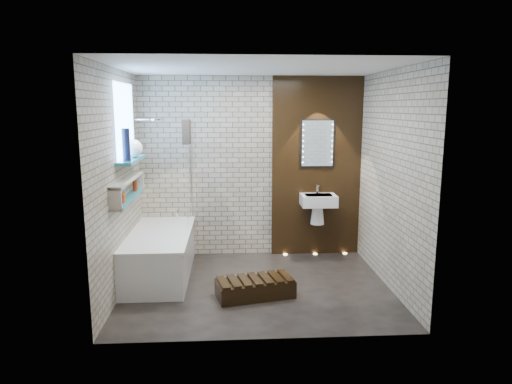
{
  "coord_description": "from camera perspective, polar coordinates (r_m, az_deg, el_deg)",
  "views": [
    {
      "loc": [
        -0.32,
        -5.3,
        2.16
      ],
      "look_at": [
        0.0,
        0.15,
        1.15
      ],
      "focal_mm": 32.18,
      "sensor_mm": 36.0,
      "label": 1
    }
  ],
  "objects": [
    {
      "name": "shower_head",
      "position": [
        6.33,
        -12.41,
        8.79
      ],
      "size": [
        0.18,
        0.18,
        0.02
      ],
      "primitive_type": "cylinder",
      "color": "silver",
      "rests_on": "room_shell"
    },
    {
      "name": "walnut_step",
      "position": [
        5.42,
        -0.11,
        -11.9
      ],
      "size": [
        0.94,
        0.58,
        0.2
      ],
      "primitive_type": "cube",
      "rotation": [
        0.0,
        0.0,
        0.22
      ],
      "color": "black",
      "rests_on": "ground"
    },
    {
      "name": "floor_uplights",
      "position": [
        6.97,
        7.37,
        -7.63
      ],
      "size": [
        0.96,
        0.06,
        0.01
      ],
      "color": "#FFD899",
      "rests_on": "ground"
    },
    {
      "name": "walnut_panel",
      "position": [
        6.75,
        7.52,
        3.07
      ],
      "size": [
        1.3,
        0.06,
        2.6
      ],
      "primitive_type": "cube",
      "color": "black",
      "rests_on": "ground"
    },
    {
      "name": "niche_bottles",
      "position": [
        5.65,
        -15.67,
        -0.1
      ],
      "size": [
        0.05,
        0.81,
        0.14
      ],
      "color": "maroon",
      "rests_on": "display_niche"
    },
    {
      "name": "led_mirror",
      "position": [
        6.68,
        7.65,
        6.01
      ],
      "size": [
        0.5,
        0.02,
        0.7
      ],
      "color": "black",
      "rests_on": "walnut_panel"
    },
    {
      "name": "clerestory_window",
      "position": [
        5.79,
        -15.95,
        7.52
      ],
      "size": [
        0.18,
        1.0,
        0.94
      ],
      "color": "#7FADE0",
      "rests_on": "room_shell"
    },
    {
      "name": "washbasin",
      "position": [
        6.65,
        7.73,
        -1.52
      ],
      "size": [
        0.5,
        0.36,
        0.58
      ],
      "color": "white",
      "rests_on": "walnut_panel"
    },
    {
      "name": "bathtub",
      "position": [
        6.12,
        -11.81,
        -7.55
      ],
      "size": [
        0.79,
        1.74,
        0.7
      ],
      "color": "white",
      "rests_on": "ground"
    },
    {
      "name": "display_niche",
      "position": [
        5.67,
        -15.64,
        0.33
      ],
      "size": [
        0.14,
        1.3,
        0.26
      ],
      "color": "#237283",
      "rests_on": "room_shell"
    },
    {
      "name": "bath_screen",
      "position": [
        6.28,
        -8.36,
        2.31
      ],
      "size": [
        0.01,
        0.78,
        1.4
      ],
      "primitive_type": "cube",
      "color": "white",
      "rests_on": "bathtub"
    },
    {
      "name": "sill_vases",
      "position": [
        5.78,
        -15.19,
        5.31
      ],
      "size": [
        0.23,
        0.53,
        0.38
      ],
      "color": "white",
      "rests_on": "clerestory_window"
    },
    {
      "name": "room_shell",
      "position": [
        5.38,
        0.09,
        1.28
      ],
      "size": [
        3.24,
        3.2,
        2.6
      ],
      "color": "gray",
      "rests_on": "ground"
    },
    {
      "name": "ground",
      "position": [
        5.74,
        0.09,
        -11.65
      ],
      "size": [
        3.2,
        3.2,
        0.0
      ],
      "primitive_type": "plane",
      "color": "black",
      "rests_on": "ground"
    },
    {
      "name": "towel",
      "position": [
        6.06,
        -8.64,
        7.43
      ],
      "size": [
        0.09,
        0.24,
        0.32
      ],
      "primitive_type": "cube",
      "color": "black",
      "rests_on": "bath_screen"
    }
  ]
}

